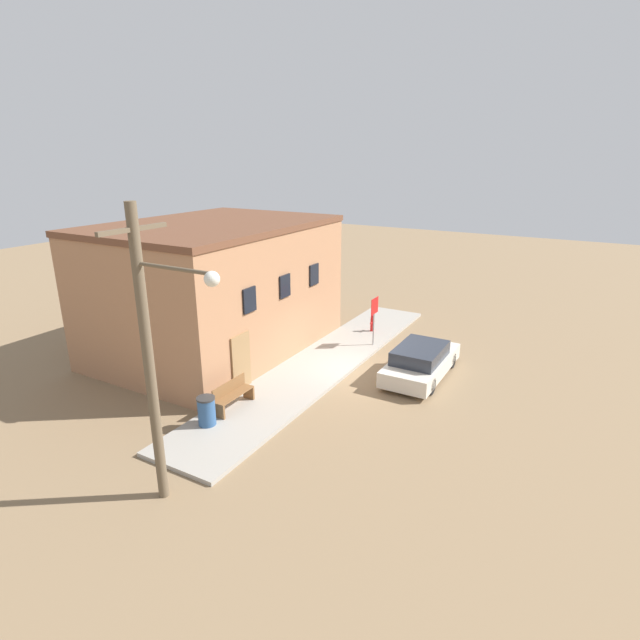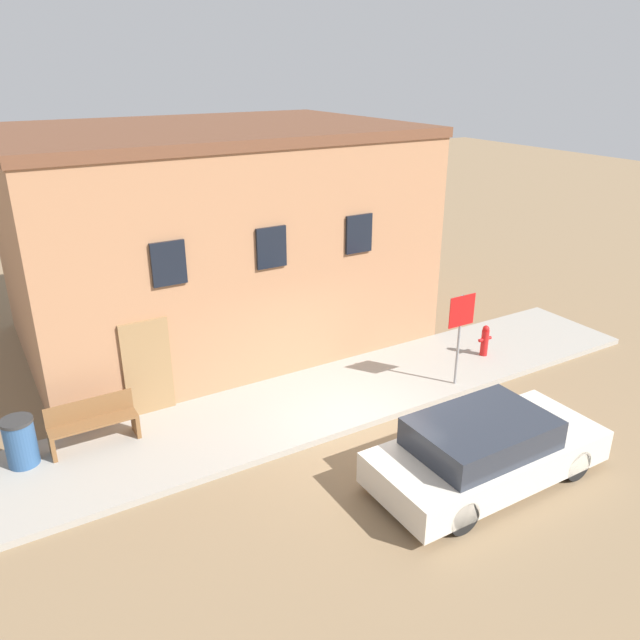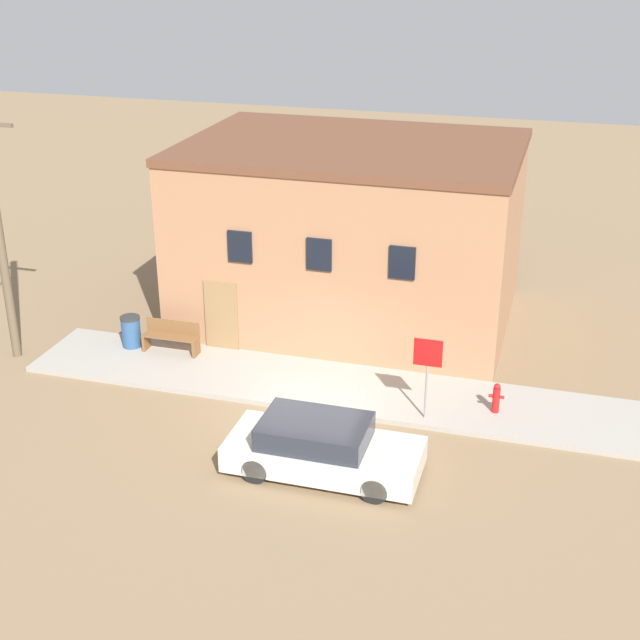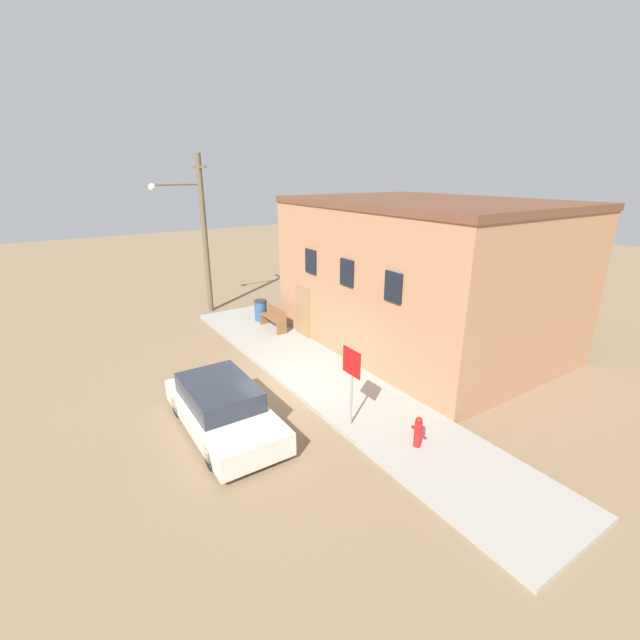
% 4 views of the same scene
% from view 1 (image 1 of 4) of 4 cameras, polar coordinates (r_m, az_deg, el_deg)
% --- Properties ---
extents(ground_plane, '(80.00, 80.00, 0.00)m').
position_cam_1_polar(ground_plane, '(19.95, 3.73, -5.94)').
color(ground_plane, '#846B4C').
extents(sidewalk, '(16.65, 2.77, 0.14)m').
position_cam_1_polar(sidewalk, '(20.50, 0.25, -5.00)').
color(sidewalk, '#9E998E').
rests_on(sidewalk, ground).
extents(brick_building, '(9.85, 7.14, 5.57)m').
position_cam_1_polar(brick_building, '(21.87, -11.79, 3.65)').
color(brick_building, '#A87551').
rests_on(brick_building, ground).
extents(fire_hydrant, '(0.39, 0.19, 0.80)m').
position_cam_1_polar(fire_hydrant, '(24.02, 6.00, -0.34)').
color(fire_hydrant, red).
rests_on(fire_hydrant, sidewalk).
extents(stop_sign, '(0.71, 0.06, 2.16)m').
position_cam_1_polar(stop_sign, '(21.93, 6.23, 0.90)').
color(stop_sign, gray).
rests_on(stop_sign, sidewalk).
extents(bench, '(1.64, 0.44, 0.92)m').
position_cam_1_polar(bench, '(17.04, -9.96, -8.42)').
color(bench, brown).
rests_on(bench, sidewalk).
extents(trash_bin, '(0.58, 0.58, 0.93)m').
position_cam_1_polar(trash_bin, '(16.19, -12.84, -10.09)').
color(trash_bin, '#2D517F').
rests_on(trash_bin, sidewalk).
extents(utility_pole, '(1.80, 2.38, 7.28)m').
position_cam_1_polar(utility_pole, '(11.95, -18.61, -3.41)').
color(utility_pole, brown).
rests_on(utility_pole, ground).
extents(parked_car, '(4.40, 1.86, 1.28)m').
position_cam_1_polar(parked_car, '(19.72, 11.45, -4.64)').
color(parked_car, black).
rests_on(parked_car, ground).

